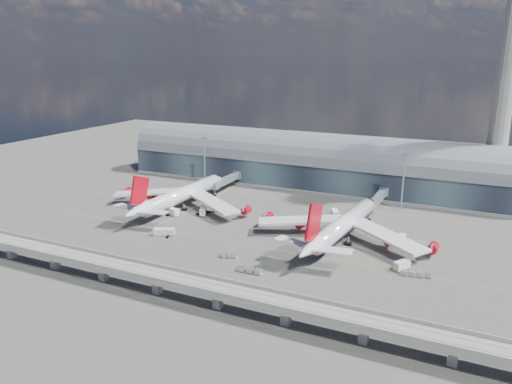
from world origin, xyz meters
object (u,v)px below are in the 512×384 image
at_px(service_truck_1, 173,212).
at_px(service_truck_5, 335,214).
at_px(floodlight_mast_right, 403,181).
at_px(cargo_train_1, 229,256).
at_px(cargo_train_2, 416,274).
at_px(service_truck_2, 164,232).
at_px(service_truck_3, 402,265).
at_px(cargo_train_0, 250,270).
at_px(service_truck_0, 203,211).
at_px(airliner_left, 180,195).
at_px(service_truck_4, 402,239).
at_px(control_tower, 504,89).
at_px(airliner_right, 342,227).
at_px(floodlight_mast_left, 204,160).

relative_size(service_truck_1, service_truck_5, 0.84).
distance_m(floodlight_mast_right, cargo_train_1, 90.74).
bearing_deg(cargo_train_2, service_truck_2, 104.82).
bearing_deg(service_truck_3, cargo_train_1, -135.15).
bearing_deg(cargo_train_1, cargo_train_0, -107.55).
bearing_deg(service_truck_0, floodlight_mast_right, 3.81).
xyz_separation_m(floodlight_mast_right, service_truck_3, (11.03, -62.98, -12.14)).
bearing_deg(cargo_train_2, floodlight_mast_right, 25.99).
xyz_separation_m(service_truck_5, cargo_train_2, (39.58, -44.77, -0.80)).
height_order(service_truck_0, cargo_train_0, service_truck_0).
bearing_deg(service_truck_1, airliner_left, 33.42).
xyz_separation_m(airliner_left, service_truck_2, (13.34, -30.97, -4.69)).
bearing_deg(service_truck_4, service_truck_5, 141.61).
bearing_deg(service_truck_2, control_tower, -71.79).
height_order(airliner_left, service_truck_4, airliner_left).
distance_m(airliner_left, service_truck_4, 96.47).
bearing_deg(service_truck_4, cargo_train_1, -150.61).
height_order(cargo_train_1, cargo_train_2, cargo_train_2).
height_order(floodlight_mast_right, service_truck_4, floodlight_mast_right).
relative_size(control_tower, airliner_right, 1.46).
xyz_separation_m(service_truck_1, service_truck_3, (97.52, -14.24, -0.10)).
bearing_deg(floodlight_mast_left, floodlight_mast_right, 0.00).
height_order(floodlight_mast_left, floodlight_mast_right, same).
xyz_separation_m(airliner_right, service_truck_3, (24.28, -15.63, -4.31)).
distance_m(airliner_left, service_truck_2, 34.05).
distance_m(airliner_right, service_truck_1, 73.37).
bearing_deg(service_truck_1, service_truck_3, -80.83).
relative_size(floodlight_mast_left, cargo_train_1, 3.85).
xyz_separation_m(airliner_left, service_truck_1, (2.65, -9.29, -4.60)).
bearing_deg(floodlight_mast_right, service_truck_4, -79.71).
distance_m(service_truck_3, cargo_train_1, 56.81).
height_order(airliner_right, cargo_train_0, airliner_right).
xyz_separation_m(service_truck_5, cargo_train_1, (-20.13, -56.79, -0.88)).
xyz_separation_m(service_truck_0, service_truck_5, (52.47, 19.95, 0.10)).
height_order(control_tower, floodlight_mast_left, control_tower).
relative_size(floodlight_mast_left, service_truck_0, 3.42).
distance_m(floodlight_mast_right, airliner_left, 97.76).
bearing_deg(airliner_left, floodlight_mast_right, 25.78).
xyz_separation_m(service_truck_5, cargo_train_0, (-8.32, -64.48, -0.69)).
xyz_separation_m(service_truck_2, service_truck_4, (83.02, 30.63, 0.06)).
bearing_deg(cargo_train_1, cargo_train_2, -63.09).
xyz_separation_m(floodlight_mast_left, cargo_train_0, (68.21, -86.23, -12.68)).
distance_m(floodlight_mast_left, cargo_train_1, 97.54).
distance_m(floodlight_mast_right, service_truck_1, 100.00).
bearing_deg(cargo_train_0, service_truck_4, -37.45).
bearing_deg(service_truck_1, service_truck_5, -49.33).
relative_size(service_truck_0, service_truck_2, 0.91).
xyz_separation_m(floodlight_mast_right, cargo_train_1, (-43.60, -78.53, -12.87)).
height_order(airliner_right, service_truck_0, airliner_right).
relative_size(service_truck_1, cargo_train_1, 0.89).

